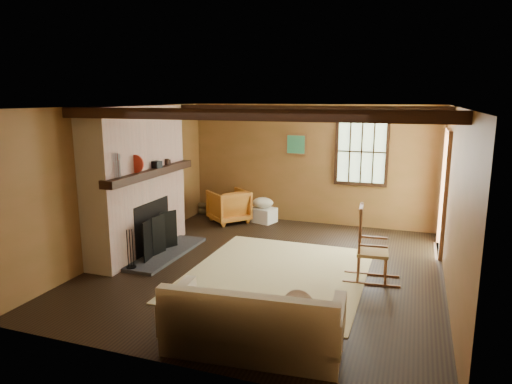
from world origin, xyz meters
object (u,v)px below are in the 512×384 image
at_px(rocking_chair, 370,249).
at_px(armchair, 229,206).
at_px(fireplace, 138,187).
at_px(laundry_basket, 263,215).
at_px(sofa, 254,326).

relative_size(rocking_chair, armchair, 1.45).
height_order(fireplace, armchair, fireplace).
bearing_deg(laundry_basket, sofa, -72.44).
relative_size(fireplace, laundry_basket, 4.80).
distance_m(fireplace, rocking_chair, 3.77).
bearing_deg(sofa, laundry_basket, 102.24).
bearing_deg(rocking_chair, armchair, 49.98).
distance_m(laundry_basket, armchair, 0.73).
height_order(fireplace, sofa, fireplace).
height_order(rocking_chair, laundry_basket, rocking_chair).
xyz_separation_m(fireplace, rocking_chair, (3.71, 0.03, -0.65)).
xyz_separation_m(sofa, laundry_basket, (-1.48, 4.67, -0.11)).
distance_m(rocking_chair, laundry_basket, 3.40).
relative_size(rocking_chair, laundry_basket, 2.14).
xyz_separation_m(rocking_chair, laundry_basket, (-2.39, 2.40, -0.30)).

